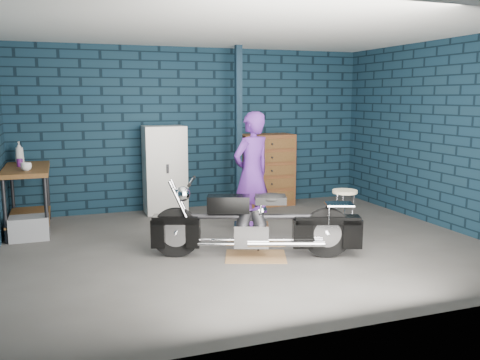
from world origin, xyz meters
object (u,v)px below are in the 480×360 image
object	(u,v)px
motorcycle	(256,219)
locker	(165,170)
shop_stool	(344,212)
workbench	(28,199)
tool_chest	(266,170)
person	(252,173)
storage_bin	(29,228)

from	to	relation	value
motorcycle	locker	world-z (taller)	locker
shop_stool	workbench	bearing A→B (deg)	157.71
tool_chest	locker	bearing A→B (deg)	180.00
locker	shop_stool	distance (m)	3.01
person	storage_bin	bearing A→B (deg)	-35.34
workbench	locker	world-z (taller)	locker
motorcycle	tool_chest	xyz separation A→B (m)	(1.24, 2.69, 0.16)
person	shop_stool	size ratio (longest dim) A/B	2.71
workbench	storage_bin	world-z (taller)	workbench
workbench	shop_stool	size ratio (longest dim) A/B	2.25
shop_stool	person	bearing A→B (deg)	157.84
person	storage_bin	world-z (taller)	person
tool_chest	shop_stool	distance (m)	2.21
workbench	motorcycle	world-z (taller)	motorcycle
person	tool_chest	bearing A→B (deg)	-140.14
workbench	storage_bin	xyz separation A→B (m)	(0.02, -0.50, -0.30)
workbench	locker	bearing A→B (deg)	13.15
motorcycle	storage_bin	world-z (taller)	motorcycle
storage_bin	shop_stool	xyz separation A→B (m)	(4.09, -1.19, 0.16)
locker	tool_chest	bearing A→B (deg)	0.00
storage_bin	motorcycle	bearing A→B (deg)	-33.63
motorcycle	storage_bin	size ratio (longest dim) A/B	4.23
tool_chest	shop_stool	size ratio (longest dim) A/B	2.00
workbench	motorcycle	xyz separation A→B (m)	(2.60, -2.21, 0.01)
motorcycle	storage_bin	xyz separation A→B (m)	(-2.58, 1.71, -0.31)
workbench	person	size ratio (longest dim) A/B	0.83
workbench	storage_bin	distance (m)	0.58
person	motorcycle	bearing A→B (deg)	50.16
person	tool_chest	distance (m)	1.93
person	tool_chest	size ratio (longest dim) A/B	1.36
storage_bin	locker	size ratio (longest dim) A/B	0.35
storage_bin	shop_stool	bearing A→B (deg)	-16.16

